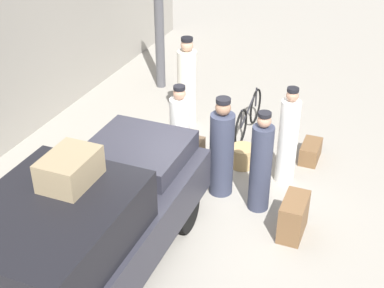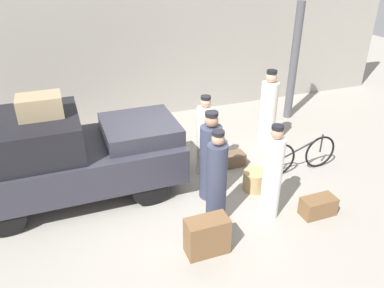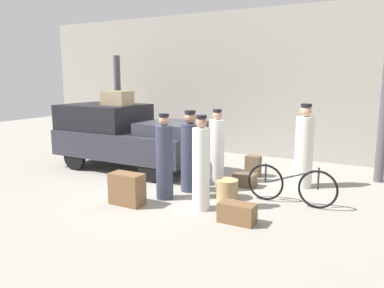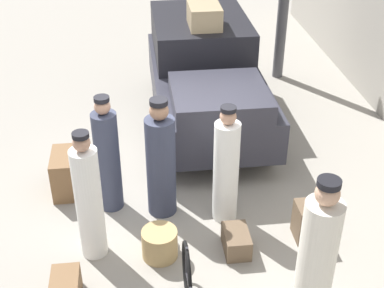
{
  "view_description": "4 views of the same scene",
  "coord_description": "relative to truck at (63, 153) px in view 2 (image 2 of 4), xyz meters",
  "views": [
    {
      "loc": [
        -6.76,
        -2.62,
        5.37
      ],
      "look_at": [
        0.2,
        0.2,
        0.95
      ],
      "focal_mm": 50.0,
      "sensor_mm": 36.0,
      "label": 1
    },
    {
      "loc": [
        -2.02,
        -5.77,
        4.28
      ],
      "look_at": [
        0.2,
        0.2,
        0.95
      ],
      "focal_mm": 35.0,
      "sensor_mm": 36.0,
      "label": 2
    },
    {
      "loc": [
        4.26,
        -7.16,
        2.46
      ],
      "look_at": [
        0.2,
        0.2,
        0.95
      ],
      "focal_mm": 35.0,
      "sensor_mm": 36.0,
      "label": 3
    },
    {
      "loc": [
        6.42,
        -0.54,
        4.82
      ],
      "look_at": [
        0.2,
        0.2,
        0.95
      ],
      "focal_mm": 50.0,
      "sensor_mm": 36.0,
      "label": 4
    }
  ],
  "objects": [
    {
      "name": "station_building_facade",
      "position": [
        2.16,
        3.35,
        1.32
      ],
      "size": [
        16.0,
        0.15,
        4.5
      ],
      "color": "gray",
      "rests_on": "ground"
    },
    {
      "name": "conductor_in_dark_uniform",
      "position": [
        2.56,
        -0.97,
        -0.13
      ],
      "size": [
        0.4,
        0.4,
        1.76
      ],
      "color": "#33384C",
      "rests_on": "ground"
    },
    {
      "name": "bicycle",
      "position": [
        4.71,
        -0.8,
        -0.55
      ],
      "size": [
        1.76,
        0.04,
        0.79
      ],
      "color": "black",
      "rests_on": "ground"
    },
    {
      "name": "suitcase_small_leather",
      "position": [
        1.92,
        -2.36,
        -0.62
      ],
      "size": [
        0.68,
        0.35,
        0.62
      ],
      "color": "brown",
      "rests_on": "ground"
    },
    {
      "name": "trunk_on_truck_roof",
      "position": [
        -0.22,
        -0.0,
        0.97
      ],
      "size": [
        0.73,
        0.53,
        0.38
      ],
      "color": "#9E8966",
      "rests_on": "truck"
    },
    {
      "name": "trunk_wicker_pale",
      "position": [
        4.16,
        -2.19,
        -0.76
      ],
      "size": [
        0.62,
        0.32,
        0.35
      ],
      "color": "brown",
      "rests_on": "ground"
    },
    {
      "name": "suitcase_black_upright",
      "position": [
        3.35,
        0.85,
        -0.67
      ],
      "size": [
        0.37,
        0.24,
        0.52
      ],
      "color": "brown",
      "rests_on": "ground"
    },
    {
      "name": "porter_standing_middle",
      "position": [
        2.8,
        -0.12,
        -0.13
      ],
      "size": [
        0.34,
        0.34,
        1.73
      ],
      "color": "white",
      "rests_on": "ground"
    },
    {
      "name": "porter_with_bicycle",
      "position": [
        2.36,
        -1.69,
        -0.12
      ],
      "size": [
        0.35,
        0.35,
        1.75
      ],
      "color": "#33384C",
      "rests_on": "ground"
    },
    {
      "name": "wicker_basket",
      "position": [
        3.48,
        -1.07,
        -0.74
      ],
      "size": [
        0.46,
        0.46,
        0.39
      ],
      "color": "tan",
      "rests_on": "ground"
    },
    {
      "name": "ground_plane",
      "position": [
        2.16,
        -0.72,
        -0.93
      ],
      "size": [
        30.0,
        30.0,
        0.0
      ],
      "primitive_type": "plane",
      "color": "gray"
    },
    {
      "name": "porter_lifting_near_truck",
      "position": [
        4.65,
        0.52,
        -0.07
      ],
      "size": [
        0.4,
        0.4,
        1.88
      ],
      "color": "silver",
      "rests_on": "ground"
    },
    {
      "name": "porter_carrying_trunk",
      "position": [
        3.31,
        -1.9,
        -0.1
      ],
      "size": [
        0.33,
        0.33,
        1.78
      ],
      "color": "white",
      "rests_on": "ground"
    },
    {
      "name": "trunk_large_brown",
      "position": [
        3.5,
        -0.08,
        -0.78
      ],
      "size": [
        0.49,
        0.32,
        0.29
      ],
      "color": "brown",
      "rests_on": "ground"
    },
    {
      "name": "truck",
      "position": [
        0.0,
        0.0,
        0.0
      ],
      "size": [
        3.98,
        1.84,
        1.71
      ],
      "color": "black",
      "rests_on": "ground"
    },
    {
      "name": "canopy_pillar_right",
      "position": [
        6.15,
        1.83,
        0.64
      ],
      "size": [
        0.22,
        0.22,
        3.14
      ],
      "color": "#4C4C51",
      "rests_on": "ground"
    }
  ]
}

